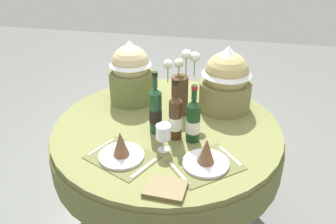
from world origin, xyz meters
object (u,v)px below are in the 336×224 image
(wine_glass_right, at_px, (163,133))
(wine_bottle_right, at_px, (176,117))
(gift_tub_back_right, at_px, (226,77))
(flower_vase, at_px, (181,87))
(place_setting_left, at_px, (121,150))
(wine_bottle_centre, at_px, (156,110))
(gift_tub_back_left, at_px, (131,70))
(dining_table, at_px, (167,146))
(wine_bottle_left, at_px, (193,120))
(place_setting_right, at_px, (206,158))
(book_on_table, at_px, (165,188))

(wine_glass_right, bearing_deg, wine_bottle_right, 73.27)
(gift_tub_back_right, bearing_deg, flower_vase, -154.03)
(place_setting_left, distance_m, wine_glass_right, 0.24)
(wine_bottle_centre, height_order, gift_tub_back_left, gift_tub_back_left)
(dining_table, bearing_deg, wine_bottle_left, -34.29)
(place_setting_left, distance_m, wine_bottle_centre, 0.33)
(wine_bottle_right, bearing_deg, wine_glass_right, -106.73)
(gift_tub_back_left, distance_m, gift_tub_back_right, 0.63)
(wine_bottle_right, distance_m, gift_tub_back_right, 0.49)
(wine_bottle_right, bearing_deg, dining_table, 123.12)
(place_setting_right, relative_size, book_on_table, 2.23)
(book_on_table, bearing_deg, place_setting_left, 147.34)
(wine_bottle_centre, xyz_separation_m, book_on_table, (0.16, -0.49, -0.13))
(wine_bottle_left, bearing_deg, place_setting_left, -145.41)
(wine_bottle_left, relative_size, wine_glass_right, 2.16)
(dining_table, distance_m, wine_glass_right, 0.36)
(dining_table, xyz_separation_m, wine_bottle_right, (0.07, -0.11, 0.28))
(place_setting_left, distance_m, place_setting_right, 0.44)
(wine_bottle_left, bearing_deg, dining_table, 145.71)
(wine_glass_right, relative_size, gift_tub_back_left, 0.37)
(flower_vase, height_order, wine_bottle_centre, flower_vase)
(place_setting_right, relative_size, wine_bottle_right, 1.17)
(wine_bottle_left, height_order, book_on_table, wine_bottle_left)
(place_setting_left, bearing_deg, wine_bottle_right, 45.32)
(place_setting_left, xyz_separation_m, wine_bottle_right, (0.25, 0.25, 0.09))
(wine_bottle_right, xyz_separation_m, gift_tub_back_left, (-0.37, 0.40, 0.09))
(wine_bottle_left, bearing_deg, wine_bottle_right, 174.90)
(wine_bottle_centre, height_order, gift_tub_back_right, gift_tub_back_right)
(flower_vase, xyz_separation_m, gift_tub_back_left, (-0.35, 0.12, 0.04))
(place_setting_right, bearing_deg, flower_vase, 113.07)
(place_setting_left, relative_size, wine_bottle_left, 1.22)
(place_setting_left, bearing_deg, dining_table, 63.87)
(gift_tub_back_right, bearing_deg, dining_table, -136.53)
(wine_bottle_centre, xyz_separation_m, gift_tub_back_right, (0.38, 0.38, 0.07))
(place_setting_left, relative_size, flower_vase, 0.97)
(place_setting_left, height_order, wine_bottle_centre, wine_bottle_centre)
(place_setting_right, height_order, wine_bottle_left, wine_bottle_left)
(place_setting_left, xyz_separation_m, wine_bottle_centre, (0.12, 0.29, 0.10))
(book_on_table, bearing_deg, wine_glass_right, 106.88)
(dining_table, relative_size, gift_tub_back_right, 3.31)
(book_on_table, relative_size, gift_tub_back_right, 0.45)
(wine_bottle_centre, relative_size, wine_bottle_right, 1.04)
(place_setting_left, xyz_separation_m, gift_tub_back_left, (-0.13, 0.65, 0.18))
(wine_bottle_right, bearing_deg, flower_vase, 93.68)
(place_setting_right, xyz_separation_m, flower_vase, (-0.22, 0.51, 0.14))
(gift_tub_back_left, bearing_deg, wine_bottle_left, -40.98)
(wine_bottle_centre, relative_size, wine_glass_right, 2.39)
(place_setting_right, height_order, wine_glass_right, same)
(wine_bottle_left, xyz_separation_m, book_on_table, (-0.07, -0.44, -0.12))
(place_setting_left, xyz_separation_m, place_setting_right, (0.44, 0.02, 0.00))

